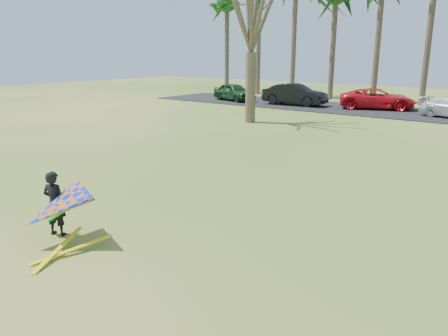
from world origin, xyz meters
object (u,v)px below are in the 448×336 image
Objects in this scene: bare_tree_left at (252,3)px; car_2 at (377,99)px; car_1 at (295,94)px; kite_flyer at (56,207)px; car_0 at (234,92)px.

bare_tree_left reaches higher than car_2.
car_1 is 0.94× the size of car_2.
car_1 is 2.15× the size of kite_flyer.
kite_flyer is at bearing -165.48° from car_1.
bare_tree_left is 4.06× the size of kite_flyer.
car_2 is 28.20m from kite_flyer.
car_0 is at bearing 131.05° from bare_tree_left.
bare_tree_left is 13.12m from car_2.
car_1 reaches higher than car_2.
bare_tree_left reaches higher than kite_flyer.
car_0 is 0.81× the size of car_2.
car_1 is at bearing 107.82° from kite_flyer.
kite_flyer is at bearing -134.93° from car_0.
car_1 is at bearing -70.99° from car_0.
bare_tree_left is 19.40m from kite_flyer.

